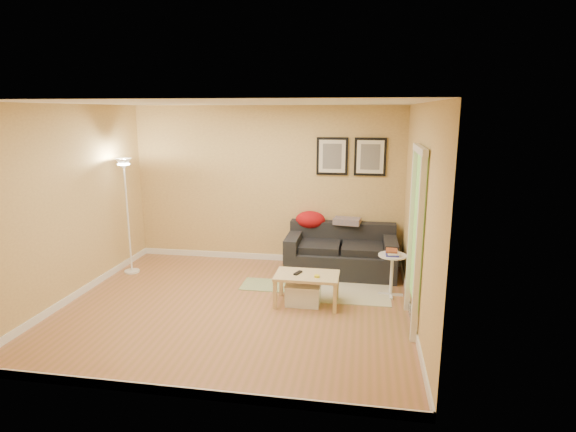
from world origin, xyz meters
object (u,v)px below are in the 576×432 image
(book_stack, at_px, (392,252))
(coffee_table, at_px, (307,289))
(sofa, at_px, (341,250))
(side_table, at_px, (391,275))
(storage_bin, at_px, (303,294))
(floor_lamp, at_px, (128,220))

(book_stack, bearing_deg, coffee_table, -172.76)
(sofa, height_order, side_table, sofa)
(storage_bin, relative_size, book_stack, 2.03)
(coffee_table, relative_size, floor_lamp, 0.46)
(storage_bin, relative_size, side_table, 0.78)
(sofa, distance_m, side_table, 1.10)
(side_table, height_order, book_stack, book_stack)
(storage_bin, bearing_deg, book_stack, 23.00)
(book_stack, distance_m, floor_lamp, 4.03)
(coffee_table, distance_m, book_stack, 1.28)
(side_table, bearing_deg, floor_lamp, 175.81)
(sofa, xyz_separation_m, storage_bin, (-0.42, -1.30, -0.23))
(storage_bin, distance_m, side_table, 1.27)
(storage_bin, xyz_separation_m, side_table, (1.16, 0.50, 0.15))
(coffee_table, xyz_separation_m, side_table, (1.12, 0.49, 0.09))
(sofa, height_order, coffee_table, sofa)
(sofa, height_order, storage_bin, sofa)
(coffee_table, bearing_deg, floor_lamp, 163.13)
(sofa, relative_size, floor_lamp, 0.94)
(coffee_table, bearing_deg, sofa, 72.05)
(sofa, distance_m, coffee_table, 1.36)
(side_table, distance_m, floor_lamp, 4.07)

